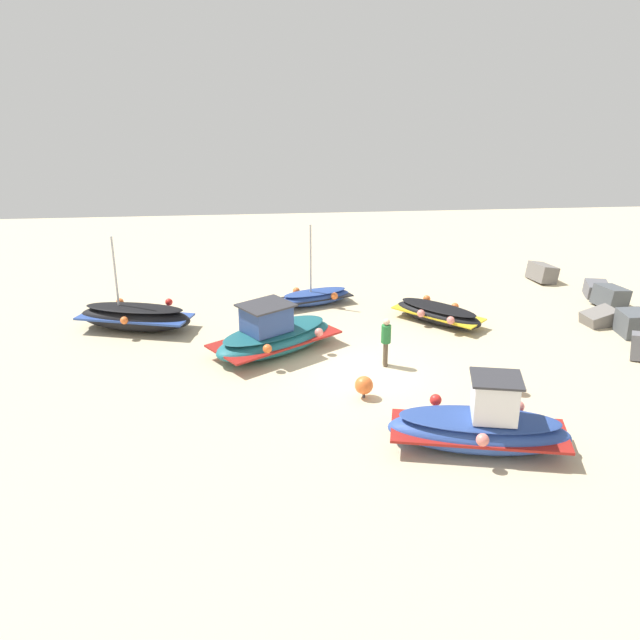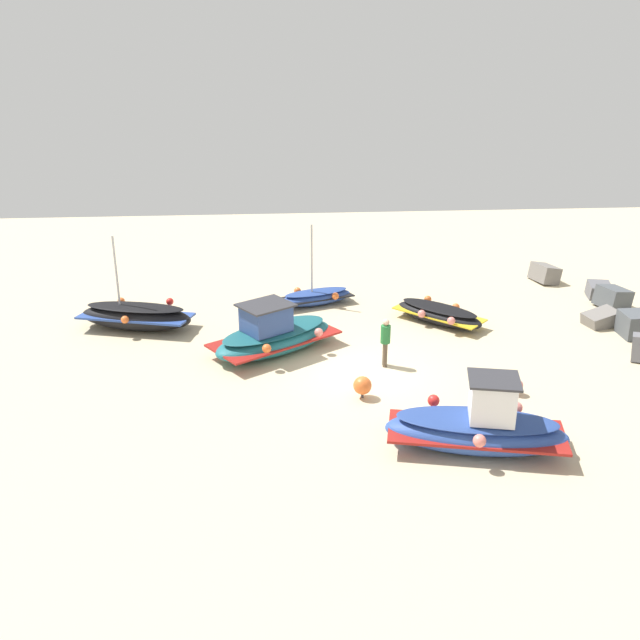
{
  "view_description": "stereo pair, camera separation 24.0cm",
  "coord_description": "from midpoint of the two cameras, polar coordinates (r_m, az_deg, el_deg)",
  "views": [
    {
      "loc": [
        20.07,
        -3.33,
        9.63
      ],
      "look_at": [
        -2.41,
        -1.27,
        0.9
      ],
      "focal_mm": 39.09,
      "sensor_mm": 36.0,
      "label": 1
    },
    {
      "loc": [
        20.09,
        -3.09,
        9.63
      ],
      "look_at": [
        -2.41,
        -1.27,
        0.9
      ],
      "focal_mm": 39.09,
      "sensor_mm": 36.0,
      "label": 2
    }
  ],
  "objects": [
    {
      "name": "person_walking",
      "position": [
        22.6,
        5.12,
        -1.56
      ],
      "size": [
        0.32,
        0.32,
        1.64
      ],
      "rotation": [
        0.0,
        0.0,
        4.65
      ],
      "color": "brown",
      "rests_on": "ground_plane"
    },
    {
      "name": "ground_plane",
      "position": [
        22.5,
        3.5,
        -4.24
      ],
      "size": [
        47.25,
        47.25,
        0.0
      ],
      "primitive_type": "plane",
      "color": "beige"
    },
    {
      "name": "mooring_buoy_0",
      "position": [
        20.71,
        3.28,
        -5.36
      ],
      "size": [
        0.55,
        0.55,
        0.68
      ],
      "color": "#3F3F42",
      "rests_on": "ground_plane"
    },
    {
      "name": "fishing_boat_1",
      "position": [
        18.51,
        12.65,
        -8.5
      ],
      "size": [
        2.6,
        4.91,
        2.06
      ],
      "rotation": [
        0.0,
        0.0,
        1.35
      ],
      "color": "#2D4C9E",
      "rests_on": "ground_plane"
    },
    {
      "name": "fishing_boat_4",
      "position": [
        26.53,
        -15.15,
        0.28
      ],
      "size": [
        2.67,
        4.51,
        3.57
      ],
      "rotation": [
        0.0,
        0.0,
        1.3
      ],
      "color": "black",
      "rests_on": "ground_plane"
    },
    {
      "name": "fishing_boat_2",
      "position": [
        23.75,
        -4.11,
        -1.28
      ],
      "size": [
        4.15,
        4.86,
        1.79
      ],
      "rotation": [
        0.0,
        0.0,
        5.31
      ],
      "color": "#1E6670",
      "rests_on": "ground_plane"
    },
    {
      "name": "mooring_buoy_1",
      "position": [
        21.72,
        15.57,
        -5.13
      ],
      "size": [
        0.38,
        0.38,
        0.49
      ],
      "color": "#3F3F42",
      "rests_on": "ground_plane"
    },
    {
      "name": "fishing_boat_3",
      "position": [
        28.26,
        -0.65,
        1.92
      ],
      "size": [
        2.14,
        3.27,
        3.36
      ],
      "rotation": [
        0.0,
        0.0,
        1.91
      ],
      "color": "#2D4C9E",
      "rests_on": "ground_plane"
    },
    {
      "name": "fishing_boat_0",
      "position": [
        26.68,
        9.38,
        0.53
      ],
      "size": [
        3.39,
        3.38,
        0.7
      ],
      "rotation": [
        0.0,
        0.0,
        3.92
      ],
      "color": "black",
      "rests_on": "ground_plane"
    }
  ]
}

